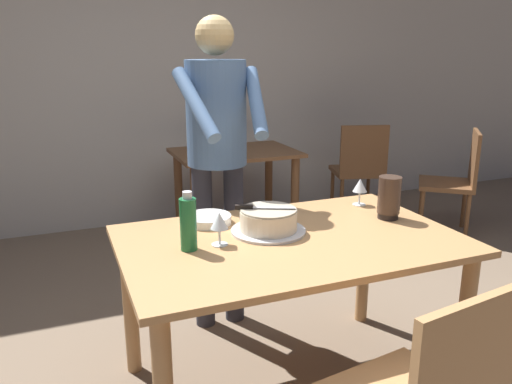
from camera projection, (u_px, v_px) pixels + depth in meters
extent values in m
plane|color=#7A6651|center=(288.00, 384.00, 2.45)|extent=(14.00, 14.00, 0.00)
cube|color=#BCB7AD|center=(159.00, 73.00, 4.51)|extent=(10.00, 0.12, 2.70)
cube|color=tan|center=(291.00, 241.00, 2.25)|extent=(1.48, 0.93, 0.03)
cylinder|color=tan|center=(464.00, 330.00, 2.24)|extent=(0.07, 0.07, 0.72)
cylinder|color=tan|center=(130.00, 304.00, 2.46)|extent=(0.07, 0.07, 0.72)
cylinder|color=tan|center=(364.00, 263.00, 2.94)|extent=(0.07, 0.07, 0.72)
cylinder|color=silver|center=(268.00, 231.00, 2.31)|extent=(0.34, 0.34, 0.01)
cylinder|color=beige|center=(268.00, 220.00, 2.30)|extent=(0.26, 0.26, 0.09)
cylinder|color=#A49984|center=(268.00, 210.00, 2.29)|extent=(0.25, 0.25, 0.01)
cube|color=silver|center=(273.00, 208.00, 2.28)|extent=(0.19, 0.10, 0.00)
cube|color=black|center=(244.00, 207.00, 2.29)|extent=(0.08, 0.06, 0.02)
cylinder|color=white|center=(208.00, 222.00, 2.43)|extent=(0.22, 0.22, 0.01)
cylinder|color=white|center=(208.00, 220.00, 2.43)|extent=(0.22, 0.22, 0.01)
cylinder|color=white|center=(208.00, 218.00, 2.42)|extent=(0.22, 0.22, 0.01)
cylinder|color=white|center=(208.00, 216.00, 2.42)|extent=(0.22, 0.22, 0.01)
cylinder|color=silver|center=(220.00, 244.00, 2.16)|extent=(0.07, 0.07, 0.00)
cylinder|color=silver|center=(220.00, 236.00, 2.15)|extent=(0.01, 0.01, 0.07)
cone|color=silver|center=(219.00, 221.00, 2.13)|extent=(0.08, 0.08, 0.07)
cylinder|color=silver|center=(359.00, 204.00, 2.72)|extent=(0.07, 0.07, 0.00)
cylinder|color=silver|center=(359.00, 198.00, 2.71)|extent=(0.01, 0.01, 0.07)
cone|color=silver|center=(360.00, 185.00, 2.69)|extent=(0.08, 0.08, 0.07)
cylinder|color=#1E6B38|center=(188.00, 224.00, 2.08)|extent=(0.07, 0.07, 0.22)
cylinder|color=silver|center=(187.00, 195.00, 2.05)|extent=(0.04, 0.04, 0.03)
cylinder|color=black|center=(388.00, 215.00, 2.50)|extent=(0.10, 0.10, 0.03)
cylinder|color=#3F2D23|center=(389.00, 195.00, 2.47)|extent=(0.11, 0.11, 0.18)
cylinder|color=#2D2D38|center=(234.00, 244.00, 2.92)|extent=(0.11, 0.11, 0.95)
cylinder|color=#2D2D38|center=(204.00, 248.00, 2.86)|extent=(0.11, 0.11, 0.95)
cylinder|color=#4C6B93|center=(216.00, 113.00, 2.69)|extent=(0.32, 0.32, 0.55)
sphere|color=tan|center=(215.00, 35.00, 2.58)|extent=(0.20, 0.20, 0.20)
cylinder|color=#4C6B93|center=(256.00, 102.00, 2.56)|extent=(0.16, 0.42, 0.34)
cylinder|color=#4C6B93|center=(196.00, 104.00, 2.45)|extent=(0.15, 0.42, 0.34)
cube|color=tan|center=(467.00, 372.00, 1.43)|extent=(0.44, 0.09, 0.45)
cube|color=brown|center=(235.00, 153.00, 4.22)|extent=(1.00, 0.70, 0.03)
cylinder|color=brown|center=(196.00, 210.00, 3.92)|extent=(0.07, 0.07, 0.71)
cylinder|color=brown|center=(295.00, 199.00, 4.23)|extent=(0.07, 0.07, 0.71)
cylinder|color=brown|center=(179.00, 192.00, 4.42)|extent=(0.07, 0.07, 0.71)
cylinder|color=brown|center=(269.00, 183.00, 4.72)|extent=(0.07, 0.07, 0.71)
cube|color=brown|center=(356.00, 171.00, 4.85)|extent=(0.55, 0.55, 0.04)
cylinder|color=brown|center=(332.00, 190.00, 5.07)|extent=(0.04, 0.04, 0.41)
cylinder|color=brown|center=(368.00, 189.00, 5.10)|extent=(0.04, 0.04, 0.41)
cylinder|color=brown|center=(341.00, 200.00, 4.72)|extent=(0.04, 0.04, 0.41)
cylinder|color=brown|center=(380.00, 199.00, 4.76)|extent=(0.04, 0.04, 0.41)
cube|color=brown|center=(364.00, 150.00, 4.59)|extent=(0.43, 0.16, 0.45)
cube|color=brown|center=(446.00, 184.00, 4.38)|extent=(0.62, 0.62, 0.04)
cylinder|color=brown|center=(421.00, 213.00, 4.33)|extent=(0.04, 0.04, 0.41)
cylinder|color=brown|center=(421.00, 202.00, 4.66)|extent=(0.04, 0.04, 0.41)
cylinder|color=brown|center=(467.00, 218.00, 4.23)|extent=(0.04, 0.04, 0.41)
cylinder|color=brown|center=(464.00, 205.00, 4.56)|extent=(0.04, 0.04, 0.41)
cube|color=brown|center=(475.00, 158.00, 4.26)|extent=(0.30, 0.36, 0.45)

